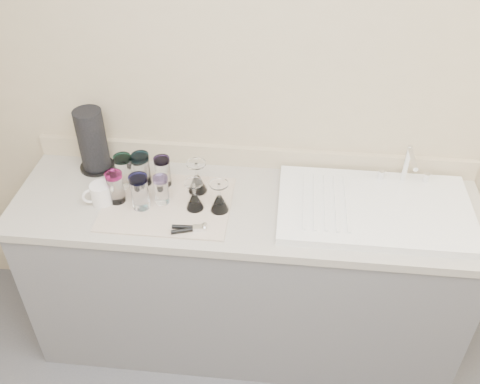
# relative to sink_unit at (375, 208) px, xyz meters

# --- Properties ---
(room_envelope) EXTENTS (3.54, 3.50, 2.52)m
(room_envelope) POSITION_rel_sink_unit_xyz_m (-0.55, -1.20, 0.64)
(room_envelope) COLOR #4B4B50
(room_envelope) RESTS_ON ground
(counter_unit) EXTENTS (2.06, 0.62, 0.90)m
(counter_unit) POSITION_rel_sink_unit_xyz_m (-0.55, -0.00, -0.47)
(counter_unit) COLOR slate
(counter_unit) RESTS_ON ground
(sink_unit) EXTENTS (0.82, 0.50, 0.22)m
(sink_unit) POSITION_rel_sink_unit_xyz_m (0.00, 0.00, 0.00)
(sink_unit) COLOR white
(sink_unit) RESTS_ON counter_unit
(dish_towel) EXTENTS (0.55, 0.42, 0.01)m
(dish_towel) POSITION_rel_sink_unit_xyz_m (-0.89, -0.05, -0.02)
(dish_towel) COLOR beige
(dish_towel) RESTS_ON counter_unit
(tumbler_teal) EXTENTS (0.08, 0.08, 0.15)m
(tumbler_teal) POSITION_rel_sink_unit_xyz_m (-1.11, 0.06, 0.07)
(tumbler_teal) COLOR white
(tumbler_teal) RESTS_ON dish_towel
(tumbler_cyan) EXTENTS (0.08, 0.08, 0.16)m
(tumbler_cyan) POSITION_rel_sink_unit_xyz_m (-1.03, 0.08, 0.07)
(tumbler_cyan) COLOR white
(tumbler_cyan) RESTS_ON dish_towel
(tumbler_purple) EXTENTS (0.07, 0.07, 0.14)m
(tumbler_purple) POSITION_rel_sink_unit_xyz_m (-0.94, 0.08, 0.06)
(tumbler_purple) COLOR white
(tumbler_purple) RESTS_ON dish_towel
(tumbler_magenta) EXTENTS (0.07, 0.07, 0.15)m
(tumbler_magenta) POSITION_rel_sink_unit_xyz_m (-1.11, -0.05, 0.06)
(tumbler_magenta) COLOR white
(tumbler_magenta) RESTS_ON dish_towel
(tumbler_blue) EXTENTS (0.08, 0.08, 0.16)m
(tumbler_blue) POSITION_rel_sink_unit_xyz_m (-1.00, -0.08, 0.07)
(tumbler_blue) COLOR white
(tumbler_blue) RESTS_ON dish_towel
(tumbler_lavender) EXTENTS (0.07, 0.07, 0.13)m
(tumbler_lavender) POSITION_rel_sink_unit_xyz_m (-0.92, -0.04, 0.06)
(tumbler_lavender) COLOR white
(tumbler_lavender) RESTS_ON dish_towel
(tumbler_extra) EXTENTS (0.06, 0.06, 0.12)m
(tumbler_extra) POSITION_rel_sink_unit_xyz_m (-1.06, 0.10, 0.05)
(tumbler_extra) COLOR white
(tumbler_extra) RESTS_ON dish_towel
(goblet_back_left) EXTENTS (0.08, 0.08, 0.15)m
(goblet_back_left) POSITION_rel_sink_unit_xyz_m (-0.78, 0.05, 0.04)
(goblet_back_left) COLOR white
(goblet_back_left) RESTS_ON dish_towel
(goblet_front_left) EXTENTS (0.08, 0.08, 0.14)m
(goblet_front_left) POSITION_rel_sink_unit_xyz_m (-0.77, -0.07, 0.04)
(goblet_front_left) COLOR white
(goblet_front_left) RESTS_ON dish_towel
(goblet_front_right) EXTENTS (0.08, 0.08, 0.14)m
(goblet_front_right) POSITION_rel_sink_unit_xyz_m (-0.66, -0.07, 0.04)
(goblet_front_right) COLOR white
(goblet_front_right) RESTS_ON dish_towel
(can_opener) EXTENTS (0.15, 0.07, 0.02)m
(can_opener) POSITION_rel_sink_unit_xyz_m (-0.77, -0.21, -0.00)
(can_opener) COLOR silver
(can_opener) RESTS_ON dish_towel
(white_mug) EXTENTS (0.14, 0.13, 0.10)m
(white_mug) POSITION_rel_sink_unit_xyz_m (-1.18, -0.07, 0.03)
(white_mug) COLOR white
(white_mug) RESTS_ON counter_unit
(paper_towel_roll) EXTENTS (0.16, 0.16, 0.31)m
(paper_towel_roll) POSITION_rel_sink_unit_xyz_m (-1.28, 0.19, 0.13)
(paper_towel_roll) COLOR black
(paper_towel_roll) RESTS_ON counter_unit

